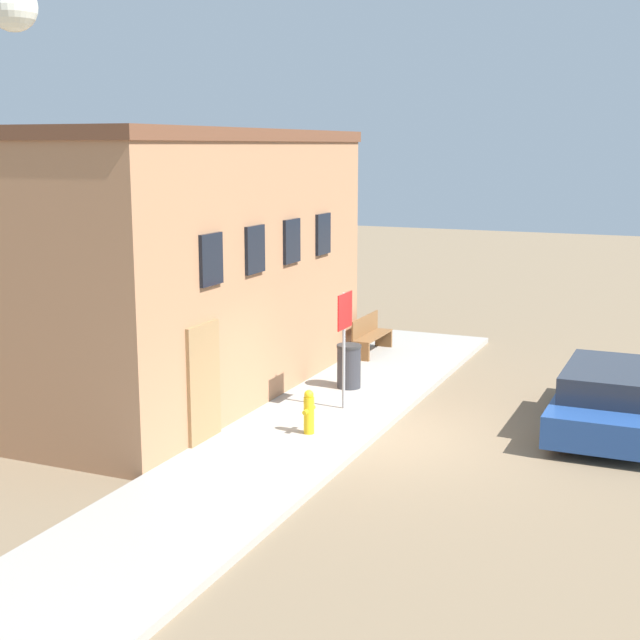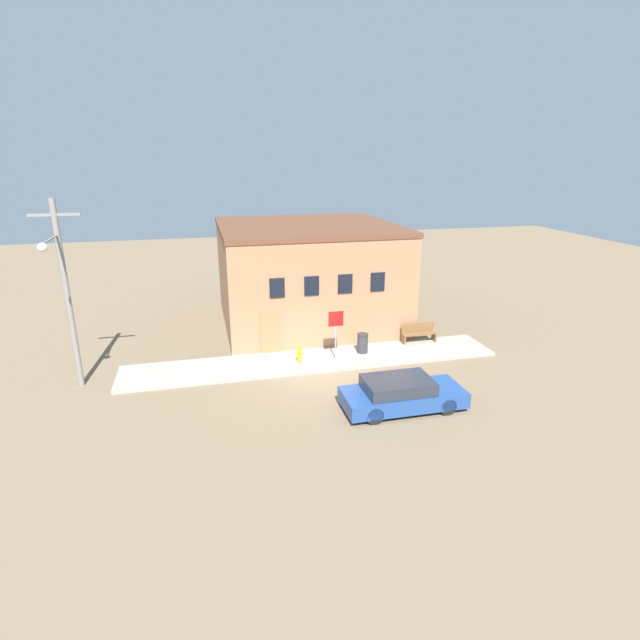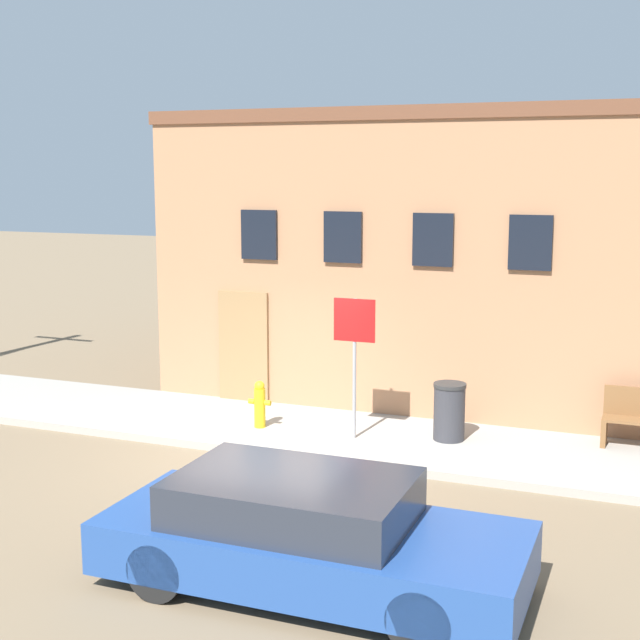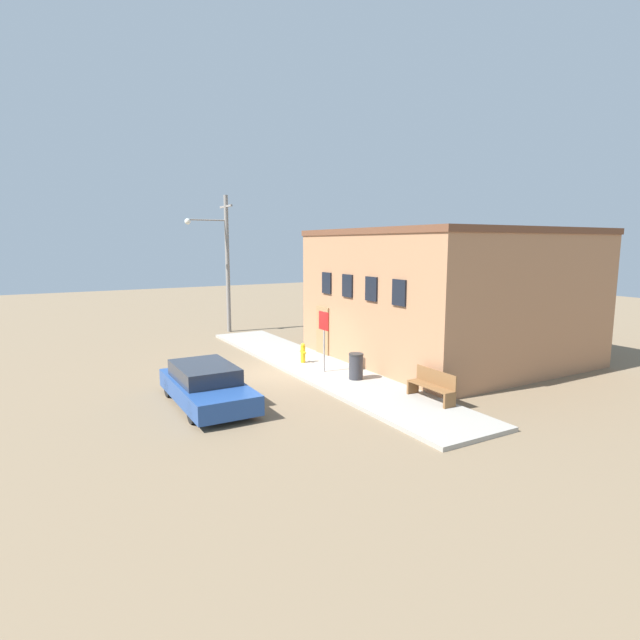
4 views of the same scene
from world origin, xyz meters
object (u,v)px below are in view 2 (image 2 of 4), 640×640
Objects in this scene: stop_sign at (336,326)px; bench at (419,333)px; parked_car at (401,394)px; utility_pole at (65,289)px; trash_bin at (363,343)px; fire_hydrant at (299,354)px.

bench is at bearing 14.32° from stop_sign.
parked_car is (1.18, -4.89, -1.14)m from stop_sign.
bench is 6.99m from parked_car.
parked_car is at bearing -21.82° from utility_pole.
utility_pole is at bearing -177.39° from trash_bin.
trash_bin reaches higher than bench.
trash_bin is (3.14, 0.48, 0.07)m from fire_hydrant.
stop_sign reaches higher than bench.
fire_hydrant is at bearing -169.37° from bench.
bench is at bearing 12.50° from trash_bin.
bench is at bearing 60.36° from parked_car.
fire_hydrant is at bearing -171.29° from trash_bin.
utility_pole is at bearing -175.33° from bench.
trash_bin is at bearing 8.71° from fire_hydrant.
stop_sign is 0.30× the size of utility_pole.
parked_car reaches higher than bench.
utility_pole is (-15.47, -1.26, 3.55)m from bench.
stop_sign is 4.92m from bench.
utility_pole is at bearing -179.57° from stop_sign.
fire_hydrant is 3.18m from trash_bin.
stop_sign is 11.09m from utility_pole.
parked_car reaches higher than fire_hydrant.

